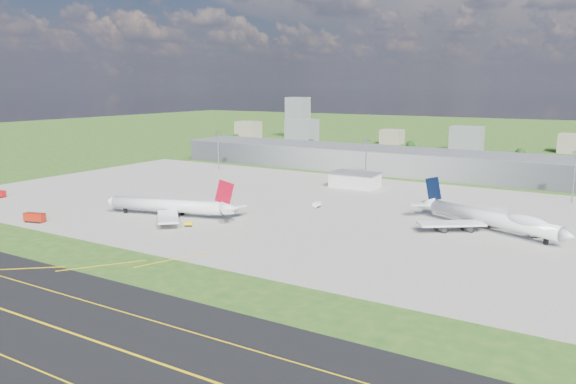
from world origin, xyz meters
The scene contains 23 objects.
ground centered at (0.00, 150.00, 0.00)m, with size 1400.00×1400.00×0.00m, color #254E18.
apron centered at (10.00, 40.00, 0.04)m, with size 360.00×190.00×0.08m, color gray.
terminal centered at (0.00, 165.00, 7.50)m, with size 300.00×42.00×15.00m, color gray.
ops_building centered at (10.00, 100.00, 4.00)m, with size 26.00×16.00×8.00m, color silver.
mast_west centered at (-100.00, 115.00, 17.71)m, with size 3.50×2.00×25.90m.
mast_center centered at (10.00, 115.00, 17.71)m, with size 3.50×2.00×25.90m.
mast_east centered at (120.00, 115.00, 17.71)m, with size 3.50×2.00×25.90m.
airliner_red_twin centered at (-28.23, -9.13, 4.76)m, with size 64.22×49.17×17.86m.
airliner_blue_quad centered at (97.64, 38.22, 5.08)m, with size 66.08×50.15×18.27m.
fire_truck centered at (-70.76, -47.00, 1.96)m, with size 9.52×5.55×3.93m.
tug_yellow centered at (-10.53, -18.48, 0.95)m, with size 4.24×3.92×1.83m.
van_white_near centered at (17.39, 40.98, 1.25)m, with size 2.26×4.84×2.47m.
van_white_far centered at (113.94, 37.32, 1.22)m, with size 5.02×4.53×2.42m.
bldg_far_w centered at (-220.00, 320.00, 9.00)m, with size 24.00×20.00×18.00m, color gray.
bldg_w centered at (-140.00, 300.00, 12.00)m, with size 28.00×22.00×24.00m, color slate.
bldg_cw centered at (-60.00, 340.00, 7.00)m, with size 20.00×18.00×14.00m, color gray.
bldg_c centered at (20.00, 310.00, 11.00)m, with size 26.00×20.00×22.00m, color slate.
bldg_ce centered at (100.00, 350.00, 8.00)m, with size 22.00×24.00×16.00m, color gray.
bldg_tall_w centered at (-180.00, 360.00, 22.00)m, with size 22.00×20.00×44.00m, color slate.
tree_far_w centered at (-200.00, 270.00, 5.18)m, with size 7.20×7.20×8.80m.
tree_w centered at (-110.00, 265.00, 4.86)m, with size 6.75×6.75×8.25m.
tree_c centered at (-20.00, 280.00, 5.84)m, with size 8.10×8.10×9.90m.
tree_e centered at (70.00, 275.00, 5.51)m, with size 7.65×7.65×9.35m.
Camera 1 is at (141.08, -188.56, 57.18)m, focal length 35.00 mm.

